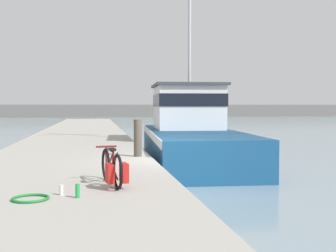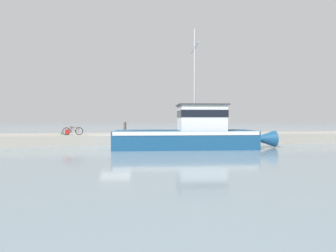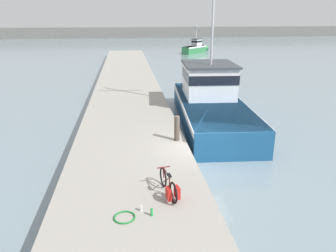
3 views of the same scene
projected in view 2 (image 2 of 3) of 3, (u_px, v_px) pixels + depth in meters
The scene contains 8 objects.
ground_plane at pixel (115, 147), 22.06m from camera, with size 320.00×320.00×0.00m, color gray.
dock_pier at pixel (118, 139), 25.30m from camera, with size 5.14×80.00×0.90m, color #A39E93.
fishing_boat_main at pixel (192, 132), 21.07m from camera, with size 4.45×13.23×9.54m.
bicycle_touring at pixel (71, 131), 23.56m from camera, with size 0.62×1.75×0.76m.
mooring_post at pixel (125, 129), 23.24m from camera, with size 0.25×0.25×1.17m, color #51473D.
hose_coil at pixel (63, 134), 24.87m from camera, with size 0.64×0.64×0.05m, color #197A2D.
water_bottle_on_curb at pixel (65, 133), 24.42m from camera, with size 0.07×0.07×0.18m, color silver.
water_bottle_by_bike at pixel (61, 133), 24.08m from camera, with size 0.08×0.08×0.24m, color green.
Camera 2 is at (22.41, 1.43, 2.33)m, focal length 28.00 mm.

